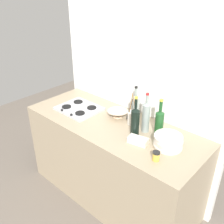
% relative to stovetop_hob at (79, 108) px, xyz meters
% --- Properties ---
extents(ground_plane, '(6.00, 6.00, 0.00)m').
position_rel_stovetop_hob_xyz_m(ground_plane, '(0.44, 0.02, -0.91)').
color(ground_plane, '#6B6056').
rests_on(ground_plane, ground).
extents(counter_block, '(1.80, 0.70, 0.90)m').
position_rel_stovetop_hob_xyz_m(counter_block, '(0.44, 0.02, -0.46)').
color(counter_block, tan).
rests_on(counter_block, ground).
extents(backsplash_panel, '(1.90, 0.06, 2.48)m').
position_rel_stovetop_hob_xyz_m(backsplash_panel, '(0.44, 0.40, 0.33)').
color(backsplash_panel, white).
rests_on(backsplash_panel, ground).
extents(stovetop_hob, '(0.42, 0.36, 0.04)m').
position_rel_stovetop_hob_xyz_m(stovetop_hob, '(0.00, 0.00, 0.00)').
color(stovetop_hob, '#B2B2B7').
rests_on(stovetop_hob, counter_block).
extents(plate_stack, '(0.24, 0.23, 0.10)m').
position_rel_stovetop_hob_xyz_m(plate_stack, '(1.03, 0.04, 0.04)').
color(plate_stack, silver).
rests_on(plate_stack, counter_block).
extents(wine_bottle_leftmost, '(0.08, 0.08, 0.34)m').
position_rel_stovetop_hob_xyz_m(wine_bottle_leftmost, '(0.87, 0.15, 0.11)').
color(wine_bottle_leftmost, '#19471E').
rests_on(wine_bottle_leftmost, counter_block).
extents(wine_bottle_mid_left, '(0.08, 0.08, 0.32)m').
position_rel_stovetop_hob_xyz_m(wine_bottle_mid_left, '(0.53, 0.26, 0.11)').
color(wine_bottle_mid_left, gray).
rests_on(wine_bottle_mid_left, counter_block).
extents(wine_bottle_mid_right, '(0.07, 0.07, 0.37)m').
position_rel_stovetop_hob_xyz_m(wine_bottle_mid_right, '(0.75, 0.12, 0.14)').
color(wine_bottle_mid_right, gray).
rests_on(wine_bottle_mid_right, counter_block).
extents(wine_bottle_rightmost, '(0.08, 0.08, 0.36)m').
position_rel_stovetop_hob_xyz_m(wine_bottle_rightmost, '(0.72, 0.01, 0.12)').
color(wine_bottle_rightmost, black).
rests_on(wine_bottle_rightmost, counter_block).
extents(mixing_bowl, '(0.21, 0.21, 0.07)m').
position_rel_stovetop_hob_xyz_m(mixing_bowl, '(0.39, 0.16, 0.02)').
color(mixing_bowl, beige).
rests_on(mixing_bowl, counter_block).
extents(butter_dish, '(0.18, 0.12, 0.05)m').
position_rel_stovetop_hob_xyz_m(butter_dish, '(0.82, -0.08, 0.01)').
color(butter_dish, silver).
rests_on(butter_dish, counter_block).
extents(utensil_crock, '(0.10, 0.10, 0.32)m').
position_rel_stovetop_hob_xyz_m(utensil_crock, '(0.59, 0.14, 0.05)').
color(utensil_crock, silver).
rests_on(utensil_crock, counter_block).
extents(condiment_jar_front, '(0.06, 0.06, 0.08)m').
position_rel_stovetop_hob_xyz_m(condiment_jar_front, '(1.05, -0.17, 0.02)').
color(condiment_jar_front, gold).
rests_on(condiment_jar_front, counter_block).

